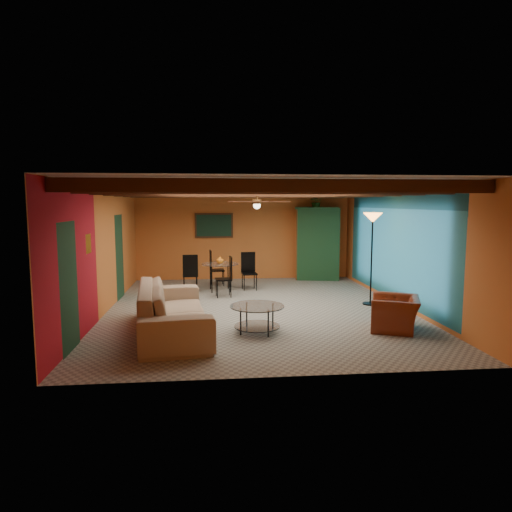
{
  "coord_description": "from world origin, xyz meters",
  "views": [
    {
      "loc": [
        -1.02,
        -9.81,
        2.34
      ],
      "look_at": [
        0.0,
        0.2,
        1.15
      ],
      "focal_mm": 31.76,
      "sensor_mm": 36.0,
      "label": 1
    }
  ],
  "objects": [
    {
      "name": "armoire",
      "position": [
        2.2,
        3.7,
        1.07
      ],
      "size": [
        1.31,
        0.82,
        2.14
      ],
      "primitive_type": "cube",
      "rotation": [
        0.0,
        0.0,
        -0.19
      ],
      "color": "brown",
      "rests_on": "ground"
    },
    {
      "name": "potted_plant",
      "position": [
        2.2,
        3.7,
        2.37
      ],
      "size": [
        0.51,
        0.47,
        0.46
      ],
      "primitive_type": "imported",
      "rotation": [
        0.0,
        0.0,
        -0.32
      ],
      "color": "#26661E",
      "rests_on": "armoire"
    },
    {
      "name": "sofa",
      "position": [
        -1.7,
        -1.74,
        0.44
      ],
      "size": [
        1.52,
        3.11,
        0.87
      ],
      "primitive_type": "imported",
      "rotation": [
        0.0,
        0.0,
        1.69
      ],
      "color": "#957960",
      "rests_on": "ground"
    },
    {
      "name": "vase",
      "position": [
        -0.77,
        2.12,
        1.12
      ],
      "size": [
        0.25,
        0.25,
        0.2
      ],
      "primitive_type": "imported",
      "rotation": [
        0.0,
        0.0,
        0.3
      ],
      "color": "orange",
      "rests_on": "dining_table"
    },
    {
      "name": "dining_table",
      "position": [
        -0.77,
        2.12,
        0.51
      ],
      "size": [
        2.11,
        2.11,
        1.02
      ],
      "primitive_type": null,
      "rotation": [
        0.0,
        0.0,
        0.08
      ],
      "color": "white",
      "rests_on": "ground"
    },
    {
      "name": "floor_lamp",
      "position": [
        2.65,
        0.13,
        1.06
      ],
      "size": [
        0.46,
        0.46,
        2.12
      ],
      "primitive_type": null,
      "rotation": [
        0.0,
        0.0,
        -0.06
      ],
      "color": "black",
      "rests_on": "ground"
    },
    {
      "name": "ceiling_fan",
      "position": [
        0.0,
        0.0,
        2.36
      ],
      "size": [
        1.5,
        1.5,
        0.44
      ],
      "primitive_type": null,
      "color": "#472614",
      "rests_on": "ceiling"
    },
    {
      "name": "room",
      "position": [
        0.0,
        0.11,
        2.36
      ],
      "size": [
        6.52,
        8.01,
        2.71
      ],
      "color": "gray",
      "rests_on": "ground"
    },
    {
      "name": "coffee_table",
      "position": [
        -0.19,
        -1.85,
        0.25
      ],
      "size": [
        1.23,
        1.23,
        0.5
      ],
      "primitive_type": null,
      "rotation": [
        0.0,
        0.0,
        -0.3
      ],
      "color": "white",
      "rests_on": "ground"
    },
    {
      "name": "painting",
      "position": [
        -0.9,
        3.96,
        1.65
      ],
      "size": [
        1.05,
        0.03,
        0.65
      ],
      "primitive_type": "cube",
      "color": "black",
      "rests_on": "wall_back"
    },
    {
      "name": "armchair",
      "position": [
        2.37,
        -1.94,
        0.31
      ],
      "size": [
        1.13,
        1.2,
        0.62
      ],
      "primitive_type": "imported",
      "rotation": [
        0.0,
        0.0,
        -1.96
      ],
      "color": "maroon",
      "rests_on": "ground"
    }
  ]
}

